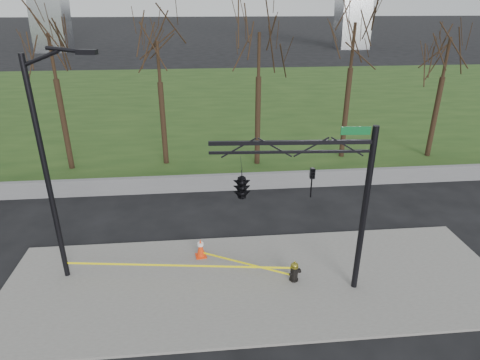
{
  "coord_description": "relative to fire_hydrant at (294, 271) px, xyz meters",
  "views": [
    {
      "loc": [
        -1.73,
        -11.87,
        9.43
      ],
      "look_at": [
        -0.39,
        2.0,
        3.22
      ],
      "focal_mm": 30.45,
      "sensor_mm": 36.0,
      "label": 1
    }
  ],
  "objects": [
    {
      "name": "sidewalk",
      "position": [
        -1.38,
        0.09,
        -0.42
      ],
      "size": [
        18.0,
        6.0,
        0.1
      ],
      "primitive_type": "cube",
      "color": "slate",
      "rests_on": "ground"
    },
    {
      "name": "tree_row",
      "position": [
        -5.43,
        12.09,
        3.97
      ],
      "size": [
        37.9,
        4.0,
        8.88
      ],
      "color": "black",
      "rests_on": "ground"
    },
    {
      "name": "caution_tape",
      "position": [
        -3.38,
        0.66,
        0.05
      ],
      "size": [
        8.27,
        1.82,
        0.41
      ],
      "color": "yellow",
      "rests_on": "ground"
    },
    {
      "name": "grass_strip",
      "position": [
        -1.38,
        30.09,
        -0.44
      ],
      "size": [
        120.0,
        40.0,
        0.06
      ],
      "primitive_type": "cube",
      "color": "#213E16",
      "rests_on": "ground"
    },
    {
      "name": "street_light",
      "position": [
        -8.06,
        1.05,
        4.23
      ],
      "size": [
        2.37,
        0.64,
        8.21
      ],
      "rotation": [
        0.0,
        0.0,
        -0.19
      ],
      "color": "black",
      "rests_on": "ground"
    },
    {
      "name": "traffic_signal_mast",
      "position": [
        -1.18,
        -0.34,
        3.68
      ],
      "size": [
        5.09,
        2.51,
        6.0
      ],
      "rotation": [
        0.0,
        0.0,
        -0.06
      ],
      "color": "black",
      "rests_on": "ground"
    },
    {
      "name": "fire_hydrant",
      "position": [
        0.0,
        0.0,
        0.0
      ],
      "size": [
        0.5,
        0.34,
        0.8
      ],
      "rotation": [
        0.0,
        0.0,
        0.39
      ],
      "color": "black",
      "rests_on": "sidewalk"
    },
    {
      "name": "traffic_cone",
      "position": [
        -3.35,
        1.81,
        0.03
      ],
      "size": [
        0.47,
        0.47,
        0.8
      ],
      "rotation": [
        0.0,
        0.0,
        0.15
      ],
      "color": "#F8390D",
      "rests_on": "sidewalk"
    },
    {
      "name": "ground",
      "position": [
        -1.38,
        0.09,
        -0.47
      ],
      "size": [
        500.0,
        500.0,
        0.0
      ],
      "primitive_type": "plane",
      "color": "black",
      "rests_on": "ground"
    },
    {
      "name": "guardrail",
      "position": [
        -1.38,
        8.09,
        -0.02
      ],
      "size": [
        60.0,
        0.3,
        0.9
      ],
      "primitive_type": "cube",
      "color": "#59595B",
      "rests_on": "ground"
    }
  ]
}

